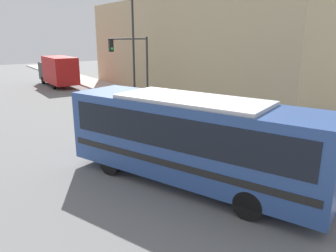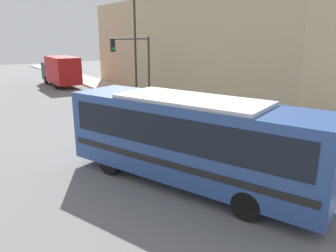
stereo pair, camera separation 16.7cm
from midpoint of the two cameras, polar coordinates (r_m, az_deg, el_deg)
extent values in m
plane|color=slate|center=(13.67, 5.47, -8.39)|extent=(120.00, 120.00, 0.00)
cube|color=#B7B2A8|center=(33.26, -8.08, 6.02)|extent=(3.25, 70.00, 0.16)
cube|color=tan|center=(30.96, 3.74, 13.48)|extent=(6.00, 28.02, 8.80)
cube|color=#2D4C8C|center=(12.18, 4.27, -2.21)|extent=(5.97, 10.36, 2.82)
cube|color=black|center=(12.04, 4.32, 0.10)|extent=(5.72, 9.61, 1.17)
cube|color=black|center=(12.39, 4.21, -4.95)|extent=(5.86, 9.99, 0.24)
cube|color=silver|center=(11.82, 4.41, 4.56)|extent=(4.16, 6.03, 0.16)
cylinder|color=black|center=(15.21, -3.69, -3.84)|extent=(0.61, 1.00, 0.97)
cylinder|color=black|center=(13.66, -9.76, -6.37)|extent=(0.61, 1.00, 0.97)
cylinder|color=black|center=(12.58, 17.93, -8.91)|extent=(0.61, 1.00, 0.97)
cylinder|color=black|center=(10.64, 13.98, -13.28)|extent=(0.61, 1.00, 0.97)
cube|color=#B21919|center=(37.75, -17.74, 9.29)|extent=(2.42, 5.45, 2.80)
cube|color=#262628|center=(41.42, -19.19, 9.10)|extent=(2.30, 2.12, 1.99)
cylinder|color=black|center=(40.91, -20.37, 7.52)|extent=(0.25, 0.90, 0.90)
cylinder|color=black|center=(36.65, -18.71, 6.83)|extent=(0.25, 0.90, 0.90)
cylinder|color=gold|center=(20.55, 7.17, 1.11)|extent=(0.28, 0.28, 0.55)
sphere|color=gold|center=(20.46, 7.21, 2.09)|extent=(0.27, 0.27, 0.27)
cylinder|color=gold|center=(20.43, 7.46, 1.10)|extent=(0.13, 0.17, 0.13)
cylinder|color=#2D2D2D|center=(26.22, -3.16, 9.55)|extent=(0.16, 0.16, 5.23)
cylinder|color=#2D2D2D|center=(25.30, -6.48, 14.85)|extent=(3.20, 0.11, 0.11)
cube|color=black|center=(24.70, -9.42, 13.68)|extent=(0.30, 0.24, 0.90)
sphere|color=#19D83F|center=(24.58, -9.26, 13.16)|extent=(0.18, 0.18, 0.18)
cylinder|color=#2D2D2D|center=(21.77, 4.29, 2.65)|extent=(0.06, 0.06, 1.02)
cylinder|color=#4C4C51|center=(21.64, 4.33, 4.25)|extent=(0.14, 0.14, 0.22)
cylinder|color=#2D2D2D|center=(28.21, -5.52, 12.97)|extent=(0.18, 0.18, 8.21)
camera|label=1|loc=(0.08, -89.68, 0.09)|focal=35.00mm
camera|label=2|loc=(0.08, 90.32, -0.09)|focal=35.00mm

